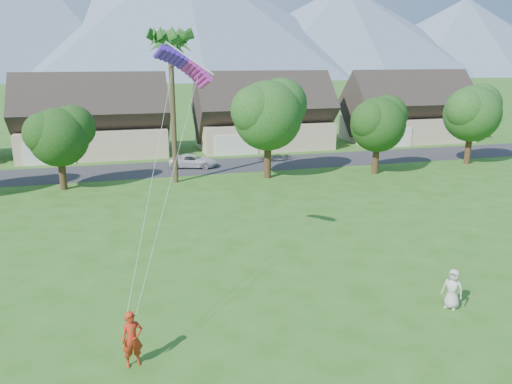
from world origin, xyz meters
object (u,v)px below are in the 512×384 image
object	(u,v)px
parked_car	(193,161)
parafoil_kite	(185,64)
watcher	(453,289)
kite_flyer	(132,339)

from	to	relation	value
parked_car	parafoil_kite	xyz separation A→B (m)	(-3.66, -24.30, 9.38)
watcher	parked_car	xyz separation A→B (m)	(-6.40, 30.84, -0.24)
watcher	parked_car	world-z (taller)	watcher
kite_flyer	parafoil_kite	size ratio (longest dim) A/B	0.78
kite_flyer	parked_car	bearing A→B (deg)	66.13
parked_car	kite_flyer	bearing A→B (deg)	-175.71
kite_flyer	parafoil_kite	bearing A→B (deg)	54.99
parked_car	watcher	bearing A→B (deg)	-151.90
kite_flyer	watcher	world-z (taller)	kite_flyer
watcher	kite_flyer	bearing A→B (deg)	-123.74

